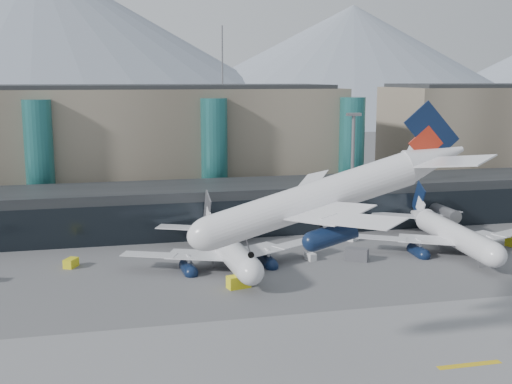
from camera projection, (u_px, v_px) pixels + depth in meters
ground at (270, 331)px, 84.22m from camera, size 900.00×900.00×0.00m
runway_strip at (304, 383)px, 69.84m from camera, size 400.00×40.00×0.04m
runway_markings at (304, 383)px, 69.83m from camera, size 128.00×1.00×0.02m
concourse at (204, 208)px, 138.67m from camera, size 170.00×27.00×10.00m
terminal_main at (87, 147)px, 162.19m from camera, size 130.00×30.00×31.00m
terminal_east at (507, 137)px, 188.94m from camera, size 70.00×30.00×31.00m
teal_towers at (130, 159)px, 149.35m from camera, size 116.40×19.40×46.00m
mountain_ridge at (157, 58)px, 443.96m from camera, size 910.00×400.00×110.00m
lightmast_mid at (352, 167)px, 134.37m from camera, size 3.00×1.20×25.60m
hero_jet at (337, 186)px, 68.67m from camera, size 32.35×32.68×10.57m
jet_parked_mid at (224, 237)px, 114.52m from camera, size 38.29×37.52×12.35m
jet_parked_right at (447, 224)px, 124.33m from camera, size 38.66×37.90×12.47m
veh_b at (71, 263)px, 112.39m from camera, size 2.75×3.20×1.57m
veh_c at (357, 254)px, 116.49m from camera, size 4.60×3.99×2.27m
veh_d at (353, 237)px, 130.72m from camera, size 2.79×2.64×1.43m
veh_g at (310, 257)px, 116.79m from camera, size 1.84×2.54×1.33m
veh_h at (239, 282)px, 101.42m from camera, size 3.93×2.67×1.98m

